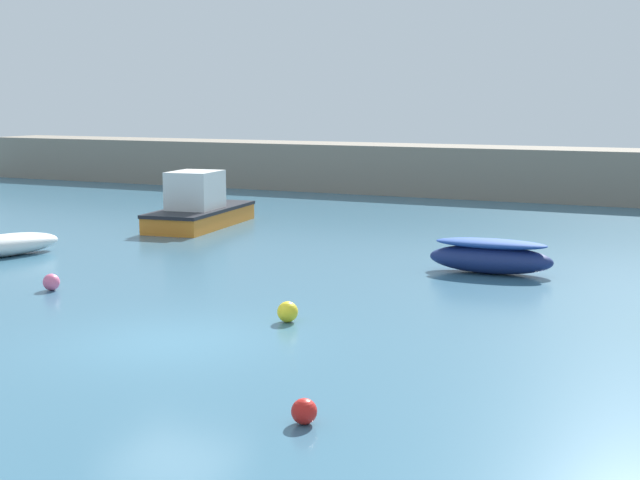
# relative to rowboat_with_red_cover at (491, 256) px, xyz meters

# --- Properties ---
(ground_plane) EXTENTS (120.00, 120.00, 0.20)m
(ground_plane) POSITION_rel_rowboat_with_red_cover_xyz_m (-3.76, -9.27, -0.56)
(ground_plane) COLOR #38667F
(harbor_breakwater) EXTENTS (61.54, 3.57, 2.37)m
(harbor_breakwater) POSITION_rel_rowboat_with_red_cover_xyz_m (-3.76, 18.69, 0.72)
(harbor_breakwater) COLOR gray
(harbor_breakwater) RESTS_ON ground_plane
(rowboat_with_red_cover) EXTENTS (3.34, 1.29, 0.92)m
(rowboat_with_red_cover) POSITION_rel_rowboat_with_red_cover_xyz_m (0.00, 0.00, 0.00)
(rowboat_with_red_cover) COLOR navy
(rowboat_with_red_cover) RESTS_ON ground_plane
(motorboat_grey_hull) EXTENTS (2.76, 5.62, 2.04)m
(motorboat_grey_hull) POSITION_rel_rowboat_with_red_cover_xyz_m (-11.82, 4.12, 0.23)
(motorboat_grey_hull) COLOR orange
(motorboat_grey_hull) RESTS_ON ground_plane
(rowboat_blue_near) EXTENTS (2.03, 3.50, 0.65)m
(rowboat_blue_near) POSITION_rel_rowboat_with_red_cover_xyz_m (-13.59, -3.46, -0.14)
(rowboat_blue_near) COLOR white
(rowboat_blue_near) RESTS_ON ground_plane
(mooring_buoy_pink) EXTENTS (0.41, 0.41, 0.41)m
(mooring_buoy_pink) POSITION_rel_rowboat_with_red_cover_xyz_m (-9.03, -6.66, -0.26)
(mooring_buoy_pink) COLOR #EA668C
(mooring_buoy_pink) RESTS_ON ground_plane
(mooring_buoy_red) EXTENTS (0.37, 0.37, 0.37)m
(mooring_buoy_red) POSITION_rel_rowboat_with_red_cover_xyz_m (0.48, -12.10, -0.28)
(mooring_buoy_red) COLOR red
(mooring_buoy_red) RESTS_ON ground_plane
(mooring_buoy_yellow) EXTENTS (0.44, 0.44, 0.44)m
(mooring_buoy_yellow) POSITION_rel_rowboat_with_red_cover_xyz_m (-2.44, -6.98, -0.25)
(mooring_buoy_yellow) COLOR yellow
(mooring_buoy_yellow) RESTS_ON ground_plane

